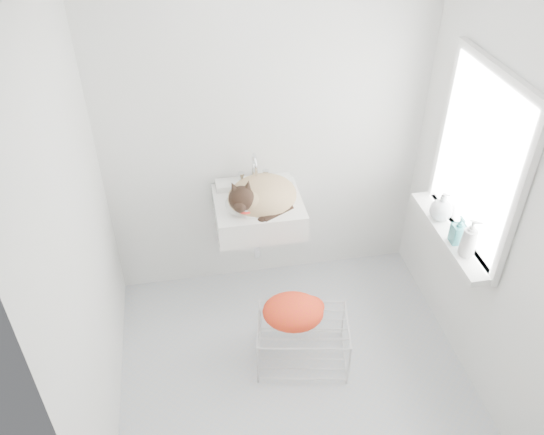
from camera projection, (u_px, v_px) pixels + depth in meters
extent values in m
cube|color=#B1B7BF|center=(293.00, 370.00, 3.61)|extent=(2.20, 2.00, 0.02)
cube|color=white|center=(266.00, 127.00, 3.65)|extent=(2.20, 0.02, 2.50)
cube|color=white|center=(496.00, 195.00, 3.02)|extent=(0.02, 2.00, 2.50)
cube|color=white|center=(78.00, 240.00, 2.71)|extent=(0.02, 2.00, 2.50)
cube|color=white|center=(480.00, 161.00, 3.12)|extent=(0.01, 0.80, 1.00)
cube|color=white|center=(478.00, 161.00, 3.11)|extent=(0.04, 0.90, 1.10)
cube|color=white|center=(450.00, 234.00, 3.42)|extent=(0.16, 0.88, 0.04)
cube|color=white|center=(258.00, 201.00, 3.67)|extent=(0.58, 0.50, 0.23)
ellipsoid|color=tan|center=(263.00, 197.00, 3.65)|extent=(0.52, 0.48, 0.23)
sphere|color=black|center=(238.00, 193.00, 3.51)|extent=(0.20, 0.20, 0.16)
torus|color=red|center=(241.00, 199.00, 3.53)|extent=(0.17, 0.17, 0.06)
cube|color=silver|center=(302.00, 343.00, 3.60)|extent=(0.63, 0.50, 0.34)
ellipsoid|color=#C85500|center=(293.00, 317.00, 3.49)|extent=(0.43, 0.34, 0.16)
imported|color=silver|center=(465.00, 255.00, 3.23)|extent=(0.11, 0.11, 0.21)
imported|color=teal|center=(456.00, 242.00, 3.33)|extent=(0.08, 0.08, 0.18)
imported|color=silver|center=(439.00, 218.00, 3.52)|extent=(0.20, 0.20, 0.19)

